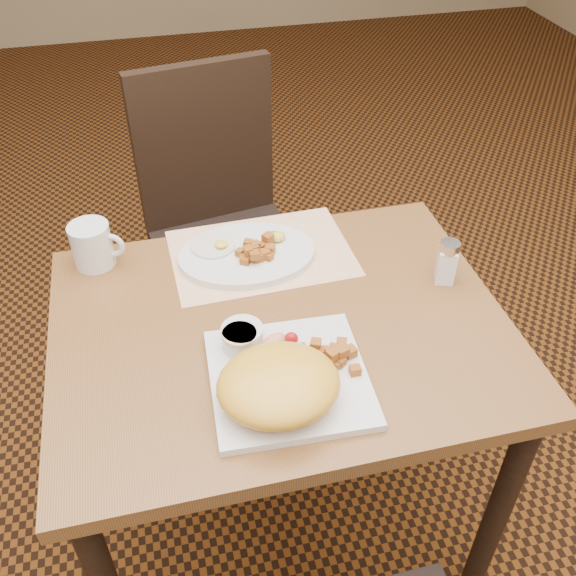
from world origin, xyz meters
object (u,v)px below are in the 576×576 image
(salt_shaker, at_px, (447,261))
(coffee_mug, at_px, (93,245))
(chair_far, at_px, (221,216))
(plate_square, at_px, (289,378))
(table, at_px, (281,361))
(plate_oval, at_px, (247,255))

(salt_shaker, bearing_deg, coffee_mug, 161.80)
(chair_far, height_order, salt_shaker, chair_far)
(plate_square, relative_size, salt_shaker, 2.80)
(table, relative_size, salt_shaker, 9.00)
(chair_far, bearing_deg, plate_square, 80.14)
(chair_far, bearing_deg, plate_oval, 79.57)
(plate_square, bearing_deg, table, 82.17)
(chair_far, bearing_deg, salt_shaker, 110.21)
(salt_shaker, bearing_deg, plate_oval, 156.15)
(plate_oval, bearing_deg, coffee_mug, 169.15)
(table, relative_size, plate_square, 3.21)
(table, bearing_deg, coffee_mug, 140.88)
(plate_square, distance_m, coffee_mug, 0.55)
(plate_square, distance_m, plate_oval, 0.38)
(table, xyz_separation_m, plate_square, (-0.02, -0.15, 0.12))
(plate_square, xyz_separation_m, salt_shaker, (0.39, 0.20, 0.04))
(plate_oval, relative_size, salt_shaker, 3.05)
(plate_square, bearing_deg, coffee_mug, 127.13)
(chair_far, distance_m, plate_oval, 0.55)
(chair_far, relative_size, plate_oval, 3.19)
(chair_far, relative_size, plate_square, 3.46)
(plate_oval, bearing_deg, table, -83.58)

